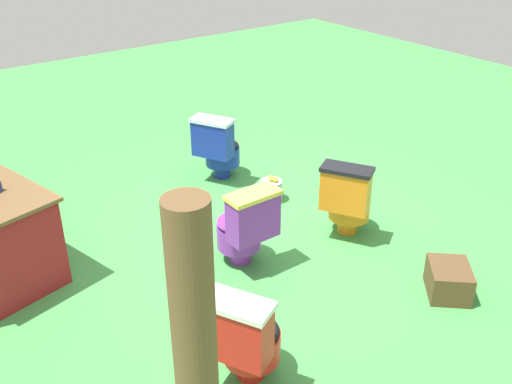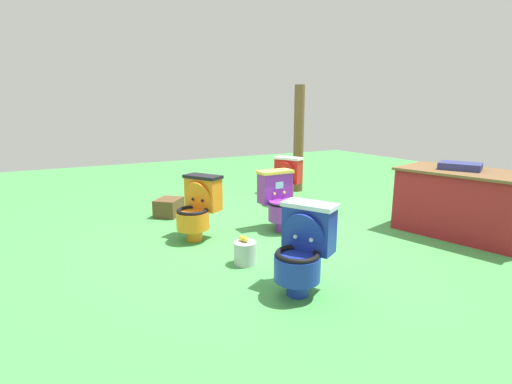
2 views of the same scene
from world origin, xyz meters
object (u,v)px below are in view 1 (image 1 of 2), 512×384
object	(u,v)px
toilet_red	(245,338)
toilet_purple	(245,227)
toilet_blue	(218,147)
lemon_bucket	(271,190)
small_crate	(449,280)
toilet_orange	(348,199)

from	to	relation	value
toilet_red	toilet_purple	distance (m)	1.31
toilet_red	toilet_purple	size ratio (longest dim) A/B	1.00
toilet_purple	toilet_blue	bearing A→B (deg)	64.12
toilet_red	lemon_bucket	bearing A→B (deg)	110.83
toilet_blue	small_crate	size ratio (longest dim) A/B	1.93
toilet_orange	small_crate	xyz separation A→B (m)	(-1.09, -0.03, -0.25)
toilet_red	small_crate	world-z (taller)	toilet_red
toilet_blue	toilet_orange	distance (m)	1.66
toilet_red	toilet_orange	bearing A→B (deg)	89.82
toilet_blue	lemon_bucket	world-z (taller)	toilet_blue
toilet_orange	lemon_bucket	size ratio (longest dim) A/B	2.63
toilet_purple	toilet_red	bearing A→B (deg)	-126.03
lemon_bucket	toilet_red	bearing A→B (deg)	137.99
toilet_purple	small_crate	world-z (taller)	toilet_purple
small_crate	toilet_red	bearing A→B (deg)	83.96
toilet_orange	lemon_bucket	distance (m)	0.96
toilet_blue	toilet_purple	distance (m)	1.64
toilet_purple	small_crate	distance (m)	1.64
toilet_purple	lemon_bucket	size ratio (longest dim) A/B	2.63
small_crate	lemon_bucket	xyz separation A→B (m)	(2.01, 0.17, -0.00)
toilet_purple	lemon_bucket	xyz separation A→B (m)	(0.75, -0.86, -0.25)
toilet_red	small_crate	size ratio (longest dim) A/B	1.93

